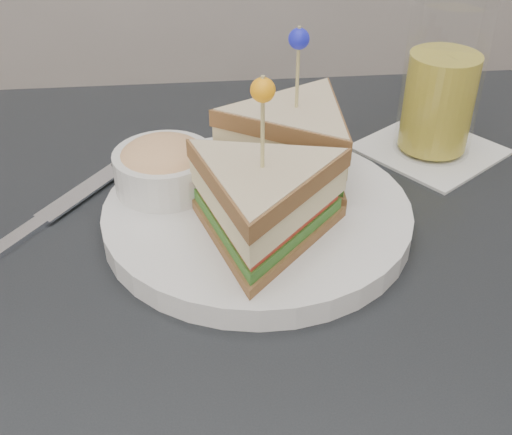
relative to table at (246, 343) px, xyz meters
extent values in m
cube|color=black|center=(0.00, 0.00, 0.06)|extent=(0.80, 0.80, 0.03)
cylinder|color=black|center=(-0.35, 0.35, -0.31)|extent=(0.04, 0.04, 0.72)
cylinder|color=black|center=(0.35, 0.35, -0.31)|extent=(0.04, 0.04, 0.72)
cylinder|color=white|center=(0.02, 0.07, 0.08)|extent=(0.34, 0.34, 0.02)
cylinder|color=white|center=(0.02, 0.07, 0.09)|extent=(0.34, 0.34, 0.01)
cylinder|color=tan|center=(0.02, 0.02, 0.19)|extent=(0.00, 0.00, 0.09)
sphere|color=orange|center=(0.02, 0.02, 0.23)|extent=(0.02, 0.02, 0.02)
cylinder|color=tan|center=(0.06, 0.13, 0.19)|extent=(0.00, 0.00, 0.09)
sphere|color=#181DBB|center=(0.06, 0.13, 0.23)|extent=(0.02, 0.02, 0.02)
cylinder|color=white|center=(-0.06, 0.11, 0.11)|extent=(0.11, 0.11, 0.04)
ellipsoid|color=#E0B772|center=(-0.06, 0.11, 0.13)|extent=(0.10, 0.10, 0.04)
cube|color=silver|center=(-0.20, 0.06, 0.08)|extent=(0.07, 0.09, 0.01)
cube|color=silver|center=(-0.14, 0.14, 0.08)|extent=(0.08, 0.10, 0.00)
cylinder|color=silver|center=(-0.11, 0.18, 0.08)|extent=(0.03, 0.03, 0.00)
cube|color=silver|center=(0.22, 0.19, 0.08)|extent=(0.18, 0.18, 0.00)
cylinder|color=gold|center=(0.22, 0.19, 0.13)|extent=(0.10, 0.10, 0.10)
cylinder|color=white|center=(0.22, 0.19, 0.16)|extent=(0.11, 0.11, 0.16)
cube|color=white|center=(0.22, 0.20, 0.18)|extent=(0.02, 0.02, 0.02)
cube|color=white|center=(0.21, 0.18, 0.17)|extent=(0.02, 0.02, 0.02)
camera|label=1|loc=(-0.03, -0.40, 0.41)|focal=45.00mm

